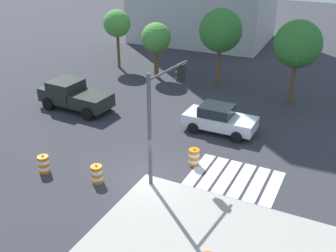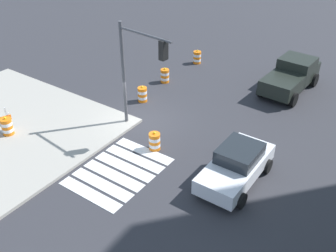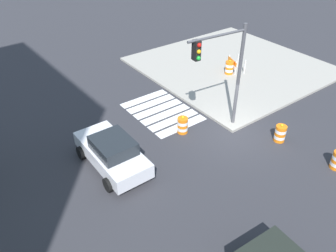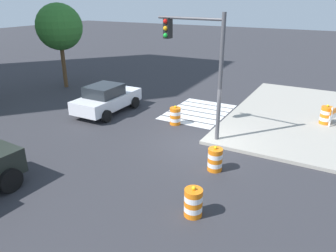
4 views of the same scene
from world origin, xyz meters
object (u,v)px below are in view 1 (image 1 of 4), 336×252
at_px(traffic_barrel_crosswalk_end, 97,174).
at_px(traffic_barrel_median_near, 44,164).
at_px(street_tree_streetside_mid, 156,38).
at_px(pickup_truck, 73,95).
at_px(traffic_barrel_median_far, 194,157).
at_px(street_tree_corner_lot, 117,24).
at_px(sports_car, 219,119).
at_px(street_tree_streetside_far, 221,31).
at_px(traffic_light_pole, 163,103).
at_px(street_tree_streetside_near, 298,44).

bearing_deg(traffic_barrel_crosswalk_end, traffic_barrel_median_near, -171.69).
relative_size(traffic_barrel_median_near, street_tree_streetside_mid, 0.23).
distance_m(pickup_truck, traffic_barrel_median_far, 10.73).
bearing_deg(street_tree_corner_lot, sports_car, -33.18).
relative_size(traffic_barrel_median_far, street_tree_streetside_far, 0.17).
height_order(street_tree_streetside_mid, street_tree_streetside_far, street_tree_streetside_far).
bearing_deg(street_tree_corner_lot, traffic_barrel_median_far, -44.70).
height_order(pickup_truck, traffic_barrel_crosswalk_end, pickup_truck).
bearing_deg(street_tree_streetside_mid, traffic_barrel_median_near, -83.46).
xyz_separation_m(street_tree_streetside_mid, street_tree_corner_lot, (-4.16, 0.78, 0.61)).
distance_m(traffic_barrel_median_near, traffic_barrel_median_far, 7.62).
relative_size(traffic_barrel_crosswalk_end, street_tree_streetside_mid, 0.23).
distance_m(pickup_truck, street_tree_streetside_mid, 8.89).
relative_size(traffic_light_pole, street_tree_streetside_far, 0.92).
height_order(traffic_light_pole, street_tree_streetside_near, street_tree_streetside_near).
relative_size(pickup_truck, street_tree_streetside_far, 0.88).
distance_m(traffic_barrel_crosswalk_end, traffic_barrel_median_near, 2.96).
bearing_deg(sports_car, traffic_light_pole, -97.59).
bearing_deg(traffic_barrel_median_near, traffic_barrel_median_far, 31.57).
distance_m(pickup_truck, traffic_light_pole, 10.82).
xyz_separation_m(traffic_light_pole, street_tree_corner_lot, (-11.46, 13.88, -0.05)).
bearing_deg(pickup_truck, traffic_barrel_median_far, -17.15).
bearing_deg(traffic_barrel_crosswalk_end, traffic_light_pole, 37.46).
relative_size(traffic_light_pole, street_tree_streetside_mid, 1.23).
distance_m(sports_car, street_tree_corner_lot, 14.94).
relative_size(sports_car, street_tree_streetside_far, 0.72).
distance_m(pickup_truck, street_tree_corner_lot, 9.84).
bearing_deg(street_tree_streetside_mid, traffic_barrel_median_far, -54.33).
distance_m(traffic_barrel_median_near, street_tree_streetside_near, 17.70).
bearing_deg(street_tree_streetside_far, street_tree_streetside_mid, -178.09).
xyz_separation_m(traffic_barrel_median_near, street_tree_corner_lot, (-5.94, 16.29, 3.41)).
bearing_deg(street_tree_streetside_far, sports_car, -69.58).
height_order(traffic_barrel_crosswalk_end, street_tree_streetside_far, street_tree_streetside_far).
distance_m(pickup_truck, street_tree_streetside_near, 15.39).
bearing_deg(sports_car, street_tree_streetside_mid, 138.21).
bearing_deg(traffic_barrel_median_far, street_tree_corner_lot, 135.30).
height_order(traffic_barrel_median_near, street_tree_streetside_near, street_tree_streetside_near).
height_order(sports_car, traffic_light_pole, traffic_light_pole).
bearing_deg(traffic_barrel_median_far, sports_car, 92.50).
distance_m(traffic_barrel_median_near, street_tree_streetside_far, 16.54).
distance_m(traffic_barrel_median_far, street_tree_streetside_near, 11.58).
distance_m(traffic_barrel_median_far, street_tree_streetside_far, 12.67).
height_order(traffic_barrel_median_far, street_tree_streetside_far, street_tree_streetside_far).
height_order(pickup_truck, street_tree_streetside_mid, street_tree_streetside_mid).
xyz_separation_m(sports_car, street_tree_corner_lot, (-12.24, 8.01, 3.05)).
xyz_separation_m(traffic_barrel_median_near, street_tree_streetside_near, (9.33, 14.55, 3.79)).
bearing_deg(traffic_barrel_median_far, street_tree_streetside_near, 74.93).
distance_m(sports_car, street_tree_streetside_far, 8.65).
bearing_deg(street_tree_corner_lot, traffic_barrel_median_near, -69.97).
relative_size(pickup_truck, traffic_barrel_median_near, 5.15).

